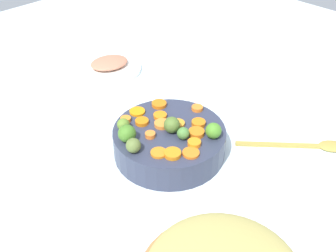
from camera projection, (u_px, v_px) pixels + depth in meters
name	position (u px, v px, depth m)	size (l,w,h in m)	color
tabletop	(169.00, 155.00, 1.04)	(2.40, 2.40, 0.02)	white
serving_bowl_carrots	(168.00, 141.00, 1.01)	(0.28, 0.28, 0.07)	#30354B
carrot_slice_0	(196.00, 142.00, 0.94)	(0.03, 0.03, 0.01)	orange
carrot_slice_1	(198.00, 123.00, 1.00)	(0.03, 0.03, 0.01)	orange
carrot_slice_2	(159.00, 104.00, 1.07)	(0.04, 0.04, 0.01)	orange
carrot_slice_3	(160.00, 116.00, 1.03)	(0.03, 0.03, 0.01)	orange
carrot_slice_4	(177.00, 123.00, 1.00)	(0.04, 0.04, 0.01)	orange
carrot_slice_5	(191.00, 153.00, 0.92)	(0.04, 0.04, 0.01)	orange
carrot_slice_6	(197.00, 108.00, 1.06)	(0.03, 0.03, 0.01)	orange
carrot_slice_7	(137.00, 112.00, 1.05)	(0.04, 0.04, 0.01)	orange
carrot_slice_8	(142.00, 122.00, 1.01)	(0.03, 0.03, 0.01)	orange
carrot_slice_9	(126.00, 119.00, 1.02)	(0.03, 0.03, 0.01)	orange
carrot_slice_10	(173.00, 154.00, 0.91)	(0.04, 0.04, 0.01)	orange
carrot_slice_11	(163.00, 123.00, 1.00)	(0.04, 0.04, 0.01)	orange
carrot_slice_12	(196.00, 133.00, 0.97)	(0.04, 0.04, 0.01)	orange
carrot_slice_13	(150.00, 135.00, 0.97)	(0.02, 0.02, 0.01)	orange
carrot_slice_14	(159.00, 153.00, 0.92)	(0.04, 0.04, 0.01)	orange
brussels_sprout_0	(213.00, 131.00, 0.96)	(0.04, 0.04, 0.04)	#4A8928
brussels_sprout_1	(183.00, 133.00, 0.96)	(0.03, 0.03, 0.03)	#497E38
brussels_sprout_2	(134.00, 146.00, 0.91)	(0.03, 0.03, 0.03)	#596D33
brussels_sprout_3	(171.00, 125.00, 0.97)	(0.04, 0.04, 0.04)	#4F6D2C
brussels_sprout_4	(123.00, 125.00, 0.98)	(0.03, 0.03, 0.03)	olive
brussels_sprout_5	(127.00, 134.00, 0.94)	(0.04, 0.04, 0.04)	#437625
wooden_spoon	(312.00, 146.00, 1.05)	(0.21, 0.23, 0.01)	#A7903F
ham_plate	(103.00, 69.00, 1.37)	(0.26, 0.26, 0.01)	white
ham_slice_main	(109.00, 63.00, 1.37)	(0.13, 0.10, 0.02)	#C57659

